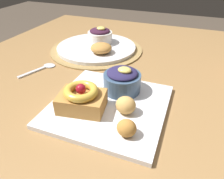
{
  "coord_description": "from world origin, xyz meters",
  "views": [
    {
      "loc": [
        0.11,
        -0.59,
        1.04
      ],
      "look_at": [
        -0.05,
        -0.2,
        0.77
      ],
      "focal_mm": 33.69,
      "sensor_mm": 36.0,
      "label": 1
    }
  ],
  "objects_px": {
    "berry_ramekin": "(122,80)",
    "back_pastry": "(101,48)",
    "fritter_front": "(125,105)",
    "back_ramekin": "(100,36)",
    "fritter_middle": "(127,128)",
    "front_plate": "(109,106)",
    "back_plate": "(97,47)",
    "spoon": "(42,68)",
    "cake_slice": "(82,99)"
  },
  "relations": [
    {
      "from": "berry_ramekin",
      "to": "back_pastry",
      "type": "distance_m",
      "value": 0.25
    },
    {
      "from": "fritter_front",
      "to": "back_ramekin",
      "type": "xyz_separation_m",
      "value": [
        -0.23,
        0.37,
        0.01
      ]
    },
    {
      "from": "fritter_middle",
      "to": "back_pastry",
      "type": "xyz_separation_m",
      "value": [
        -0.21,
        0.35,
        0.0
      ]
    },
    {
      "from": "berry_ramekin",
      "to": "fritter_middle",
      "type": "xyz_separation_m",
      "value": [
        0.06,
        -0.15,
        -0.01
      ]
    },
    {
      "from": "fritter_front",
      "to": "fritter_middle",
      "type": "xyz_separation_m",
      "value": [
        0.02,
        -0.07,
        -0.0
      ]
    },
    {
      "from": "front_plate",
      "to": "back_plate",
      "type": "distance_m",
      "value": 0.36
    },
    {
      "from": "fritter_front",
      "to": "back_plate",
      "type": "distance_m",
      "value": 0.4
    },
    {
      "from": "front_plate",
      "to": "back_pastry",
      "type": "xyz_separation_m",
      "value": [
        -0.14,
        0.26,
        0.03
      ]
    },
    {
      "from": "fritter_middle",
      "to": "back_ramekin",
      "type": "bearing_deg",
      "value": 119.86
    },
    {
      "from": "front_plate",
      "to": "spoon",
      "type": "relative_size",
      "value": 2.18
    },
    {
      "from": "back_plate",
      "to": "back_ramekin",
      "type": "height_order",
      "value": "back_ramekin"
    },
    {
      "from": "fritter_middle",
      "to": "cake_slice",
      "type": "bearing_deg",
      "value": 160.31
    },
    {
      "from": "spoon",
      "to": "cake_slice",
      "type": "bearing_deg",
      "value": -102.79
    },
    {
      "from": "fritter_front",
      "to": "back_pastry",
      "type": "xyz_separation_m",
      "value": [
        -0.18,
        0.28,
        0.0
      ]
    },
    {
      "from": "fritter_middle",
      "to": "back_pastry",
      "type": "relative_size",
      "value": 0.52
    },
    {
      "from": "berry_ramekin",
      "to": "back_pastry",
      "type": "height_order",
      "value": "berry_ramekin"
    },
    {
      "from": "berry_ramekin",
      "to": "back_plate",
      "type": "xyz_separation_m",
      "value": [
        -0.19,
        0.25,
        -0.03
      ]
    },
    {
      "from": "berry_ramekin",
      "to": "cake_slice",
      "type": "bearing_deg",
      "value": -119.52
    },
    {
      "from": "cake_slice",
      "to": "back_pastry",
      "type": "height_order",
      "value": "cake_slice"
    },
    {
      "from": "back_plate",
      "to": "back_ramekin",
      "type": "xyz_separation_m",
      "value": [
        -0.0,
        0.04,
        0.03
      ]
    },
    {
      "from": "fritter_front",
      "to": "back_plate",
      "type": "height_order",
      "value": "fritter_front"
    },
    {
      "from": "spoon",
      "to": "back_plate",
      "type": "bearing_deg",
      "value": -4.49
    },
    {
      "from": "back_ramekin",
      "to": "berry_ramekin",
      "type": "bearing_deg",
      "value": -56.57
    },
    {
      "from": "fritter_front",
      "to": "berry_ramekin",
      "type": "bearing_deg",
      "value": 113.32
    },
    {
      "from": "back_plate",
      "to": "cake_slice",
      "type": "bearing_deg",
      "value": -70.02
    },
    {
      "from": "back_pastry",
      "to": "fritter_middle",
      "type": "bearing_deg",
      "value": -59.21
    },
    {
      "from": "fritter_middle",
      "to": "berry_ramekin",
      "type": "bearing_deg",
      "value": 112.17
    },
    {
      "from": "back_plate",
      "to": "back_pastry",
      "type": "bearing_deg",
      "value": -50.76
    },
    {
      "from": "cake_slice",
      "to": "back_plate",
      "type": "bearing_deg",
      "value": 109.98
    },
    {
      "from": "berry_ramekin",
      "to": "front_plate",
      "type": "bearing_deg",
      "value": -98.33
    },
    {
      "from": "berry_ramekin",
      "to": "fritter_middle",
      "type": "distance_m",
      "value": 0.16
    },
    {
      "from": "back_pastry",
      "to": "spoon",
      "type": "bearing_deg",
      "value": -132.46
    },
    {
      "from": "front_plate",
      "to": "spoon",
      "type": "height_order",
      "value": "front_plate"
    },
    {
      "from": "back_plate",
      "to": "spoon",
      "type": "relative_size",
      "value": 2.45
    },
    {
      "from": "cake_slice",
      "to": "back_ramekin",
      "type": "relative_size",
      "value": 1.21
    },
    {
      "from": "back_ramekin",
      "to": "back_pastry",
      "type": "xyz_separation_m",
      "value": [
        0.04,
        -0.09,
        -0.01
      ]
    },
    {
      "from": "cake_slice",
      "to": "front_plate",
      "type": "bearing_deg",
      "value": 38.15
    },
    {
      "from": "fritter_middle",
      "to": "back_pastry",
      "type": "bearing_deg",
      "value": 120.79
    },
    {
      "from": "spoon",
      "to": "front_plate",
      "type": "bearing_deg",
      "value": -91.07
    },
    {
      "from": "front_plate",
      "to": "fritter_middle",
      "type": "height_order",
      "value": "fritter_middle"
    },
    {
      "from": "berry_ramekin",
      "to": "back_pastry",
      "type": "xyz_separation_m",
      "value": [
        -0.15,
        0.2,
        -0.01
      ]
    },
    {
      "from": "back_plate",
      "to": "fritter_front",
      "type": "bearing_deg",
      "value": -56.0
    },
    {
      "from": "front_plate",
      "to": "back_pastry",
      "type": "distance_m",
      "value": 0.3
    },
    {
      "from": "cake_slice",
      "to": "spoon",
      "type": "distance_m",
      "value": 0.27
    },
    {
      "from": "back_ramekin",
      "to": "back_pastry",
      "type": "height_order",
      "value": "back_ramekin"
    },
    {
      "from": "back_plate",
      "to": "front_plate",
      "type": "bearing_deg",
      "value": -60.46
    },
    {
      "from": "front_plate",
      "to": "back_ramekin",
      "type": "xyz_separation_m",
      "value": [
        -0.18,
        0.35,
        0.04
      ]
    },
    {
      "from": "cake_slice",
      "to": "fritter_front",
      "type": "distance_m",
      "value": 0.1
    },
    {
      "from": "cake_slice",
      "to": "fritter_middle",
      "type": "bearing_deg",
      "value": -19.69
    },
    {
      "from": "back_plate",
      "to": "back_pastry",
      "type": "xyz_separation_m",
      "value": [
        0.04,
        -0.05,
        0.02
      ]
    }
  ]
}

